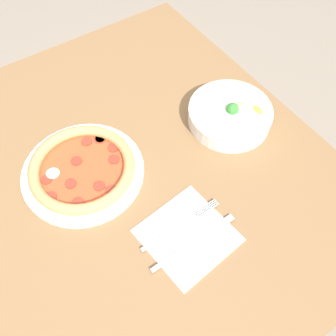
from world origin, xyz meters
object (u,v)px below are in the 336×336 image
bowl (230,114)px  fork (180,226)px  pizza (82,169)px  knife (190,245)px

bowl → fork: bearing=-57.7°
pizza → fork: pizza is taller
pizza → knife: 0.30m
pizza → bowl: (0.06, 0.39, 0.01)m
fork → knife: same height
pizza → bowl: size_ratio=1.34×
pizza → fork: size_ratio=1.43×
knife → pizza: bearing=108.7°
fork → bowl: bearing=31.3°
pizza → knife: size_ratio=1.35×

